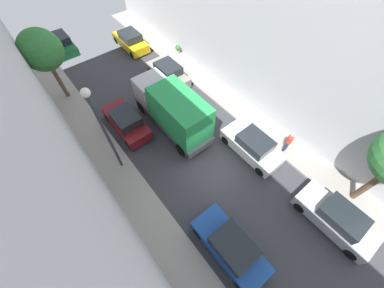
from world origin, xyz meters
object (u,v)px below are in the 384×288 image
(pedestrian, at_px, (289,142))
(lamp_post, at_px, (101,124))
(street_tree_2, at_px, (41,51))
(parked_car_left_4, at_px, (61,43))
(parked_car_right_0, at_px, (336,218))
(parked_car_right_2, at_px, (168,73))
(parked_car_left_2, at_px, (231,247))
(parked_car_left_3, at_px, (126,122))
(potted_plant_2, at_px, (178,49))
(delivery_truck, at_px, (173,110))
(parked_car_right_1, at_px, (252,146))
(parked_car_right_3, at_px, (131,41))

(pedestrian, distance_m, lamp_post, 11.28)
(street_tree_2, bearing_deg, parked_car_left_4, 71.95)
(parked_car_right_0, relative_size, parked_car_right_2, 1.00)
(parked_car_left_2, height_order, lamp_post, lamp_post)
(parked_car_left_3, distance_m, potted_plant_2, 9.66)
(parked_car_right_0, relative_size, street_tree_2, 0.78)
(delivery_truck, bearing_deg, potted_plant_2, 51.53)
(parked_car_left_4, xyz_separation_m, potted_plant_2, (8.26, -7.53, -0.11))
(parked_car_right_1, height_order, parked_car_right_2, same)
(potted_plant_2, bearing_deg, parked_car_left_4, 137.66)
(lamp_post, bearing_deg, parked_car_right_1, -31.35)
(parked_car_left_3, xyz_separation_m, potted_plant_2, (8.26, 5.01, -0.11))
(pedestrian, bearing_deg, parked_car_right_2, 99.53)
(potted_plant_2, bearing_deg, parked_car_right_3, 127.04)
(parked_car_left_4, relative_size, parked_car_right_0, 1.00)
(delivery_truck, height_order, lamp_post, lamp_post)
(parked_car_left_2, relative_size, potted_plant_2, 5.20)
(parked_car_left_4, xyz_separation_m, street_tree_2, (-2.16, -6.62, 3.42))
(parked_car_right_2, relative_size, pedestrian, 2.44)
(parked_car_left_3, relative_size, lamp_post, 0.66)
(parked_car_right_3, height_order, delivery_truck, delivery_truck)
(parked_car_right_3, distance_m, pedestrian, 17.24)
(parked_car_left_3, xyz_separation_m, parked_car_right_0, (5.40, -13.01, 0.00))
(parked_car_right_0, xyz_separation_m, street_tree_2, (-7.56, 18.93, 3.42))
(parked_car_left_2, xyz_separation_m, delivery_truck, (2.70, 8.51, 1.07))
(parked_car_left_4, relative_size, lamp_post, 0.66)
(pedestrian, bearing_deg, parked_car_right_0, -111.38)
(parked_car_right_1, relative_size, parked_car_right_2, 1.00)
(parked_car_right_0, bearing_deg, pedestrian, 68.62)
(parked_car_left_3, relative_size, parked_car_right_3, 1.00)
(street_tree_2, relative_size, potted_plant_2, 6.70)
(delivery_truck, bearing_deg, parked_car_right_2, 59.31)
(parked_car_left_3, relative_size, parked_car_right_0, 1.00)
(parked_car_right_0, height_order, lamp_post, lamp_post)
(parked_car_right_3, bearing_deg, parked_car_right_2, -90.00)
(pedestrian, bearing_deg, parked_car_right_3, 96.09)
(parked_car_left_2, xyz_separation_m, parked_car_right_0, (5.40, -2.51, 0.00))
(parked_car_left_4, bearing_deg, parked_car_right_1, -74.52)
(parked_car_left_4, distance_m, lamp_post, 15.58)
(delivery_truck, relative_size, street_tree_2, 1.22)
(parked_car_left_2, height_order, parked_car_left_3, same)
(parked_car_left_4, distance_m, pedestrian, 22.09)
(delivery_truck, bearing_deg, parked_car_left_4, 100.53)
(parked_car_right_2, bearing_deg, parked_car_left_3, -154.67)
(parked_car_right_1, distance_m, lamp_post, 9.25)
(parked_car_right_0, height_order, parked_car_right_3, same)
(parked_car_right_3, distance_m, lamp_post, 13.92)
(pedestrian, relative_size, potted_plant_2, 2.13)
(street_tree_2, relative_size, lamp_post, 0.85)
(pedestrian, bearing_deg, street_tree_2, 123.35)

